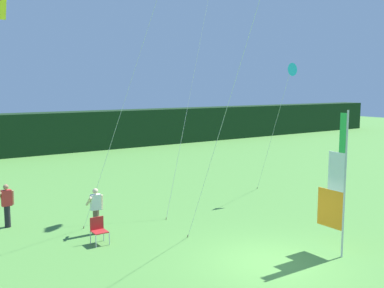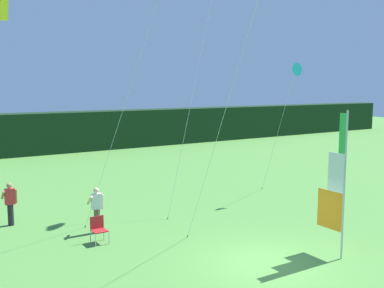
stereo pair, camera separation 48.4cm
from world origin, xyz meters
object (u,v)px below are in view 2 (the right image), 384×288
(person_near_banner, at_px, (97,209))
(folding_chair, at_px, (98,228))
(banner_flag, at_px, (336,187))
(kite_cyan_delta_1, at_px, (295,70))
(person_mid_field, at_px, (10,203))

(person_near_banner, distance_m, folding_chair, 1.11)
(banner_flag, height_order, folding_chair, banner_flag)
(banner_flag, bearing_deg, person_near_banner, 131.78)
(banner_flag, xyz_separation_m, kite_cyan_delta_1, (4.43, 6.25, 3.83))
(person_near_banner, distance_m, person_mid_field, 3.60)
(person_mid_field, height_order, kite_cyan_delta_1, kite_cyan_delta_1)
(banner_flag, xyz_separation_m, folding_chair, (-5.80, 5.14, -1.69))
(banner_flag, height_order, person_near_banner, banner_flag)
(banner_flag, distance_m, person_near_banner, 8.32)
(person_mid_field, distance_m, kite_cyan_delta_1, 13.64)
(banner_flag, xyz_separation_m, person_near_banner, (-5.47, 6.13, -1.31))
(person_mid_field, bearing_deg, banner_flag, -47.71)
(person_near_banner, bearing_deg, kite_cyan_delta_1, 0.71)
(banner_flag, height_order, person_mid_field, banner_flag)
(banner_flag, bearing_deg, kite_cyan_delta_1, 54.69)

